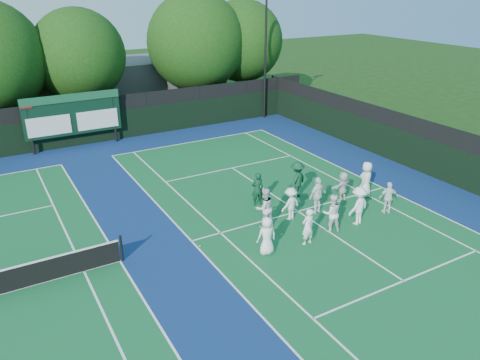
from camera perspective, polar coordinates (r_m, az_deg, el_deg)
ground at (r=21.52m, az=8.66°, el=-4.87°), size 120.00×120.00×0.00m
court_apron at (r=19.58m, az=-7.33°, el=-7.79°), size 34.00×32.00×0.01m
near_court at (r=22.21m, az=7.08°, el=-3.81°), size 11.05×23.85×0.01m
back_fence at (r=32.46m, az=-17.95°, el=6.54°), size 34.00×0.08×3.00m
divider_fence_right at (r=27.71m, az=22.39°, el=3.15°), size 0.08×32.00×3.00m
scoreboard at (r=31.68m, az=-19.75°, el=7.48°), size 6.00×0.21×3.55m
clubhouse at (r=40.78m, az=-15.14°, el=11.02°), size 18.00×6.00×4.00m
light_pole_right at (r=36.37m, az=3.17°, el=17.24°), size 1.20×0.30×10.12m
tree_c at (r=35.29m, az=-18.83°, el=13.95°), size 6.39×6.39×8.46m
tree_d at (r=38.01m, az=-5.20°, el=16.15°), size 7.57×7.57×9.43m
tree_e at (r=39.94m, az=0.43°, el=16.36°), size 6.57×6.57×8.76m
tennis_ball_0 at (r=20.16m, az=5.12°, el=-6.61°), size 0.07×0.07×0.07m
tennis_ball_2 at (r=23.02m, az=13.89°, el=-3.27°), size 0.07×0.07×0.07m
tennis_ball_3 at (r=19.34m, az=-4.91°, el=-8.00°), size 0.07×0.07×0.07m
tennis_ball_4 at (r=24.04m, az=6.90°, el=-1.55°), size 0.07×0.07×0.07m
tennis_ball_5 at (r=22.71m, az=14.31°, el=-3.69°), size 0.07×0.07×0.07m
player_front_0 at (r=18.48m, az=3.28°, el=-6.79°), size 0.84×0.60×1.60m
player_front_1 at (r=19.29m, az=8.26°, el=-5.65°), size 0.61×0.43×1.59m
player_front_2 at (r=20.43m, az=11.11°, el=-3.96°), size 1.00×0.89×1.71m
player_front_3 at (r=21.25m, az=14.23°, el=-3.05°), size 1.25×0.87×1.77m
player_front_4 at (r=22.66m, az=17.64°, el=-2.07°), size 0.99×0.72×1.55m
player_back_0 at (r=20.38m, az=3.00°, el=-3.40°), size 0.89×0.69×1.82m
player_back_1 at (r=21.17m, az=6.17°, el=-2.89°), size 1.08×0.73×1.54m
player_back_2 at (r=21.88m, az=9.43°, el=-1.83°), size 1.10×0.60×1.77m
player_back_3 at (r=23.37m, az=12.40°, el=-0.76°), size 1.47×0.79×1.51m
player_back_4 at (r=24.05m, az=15.11°, el=0.07°), size 1.05×0.90×1.82m
coach_left at (r=22.35m, az=2.14°, el=-1.11°), size 0.67×0.51×1.67m
coach_right at (r=23.25m, az=6.96°, el=0.01°), size 1.39×1.08×1.89m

